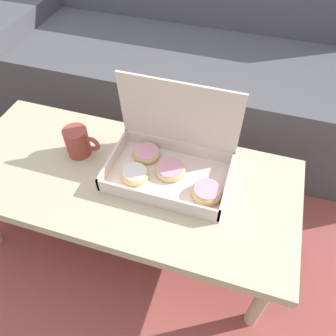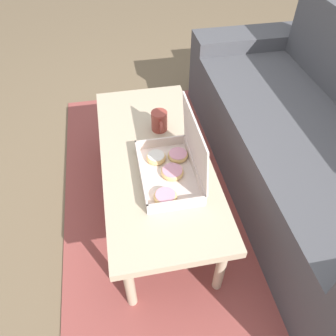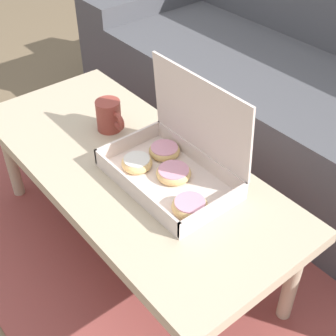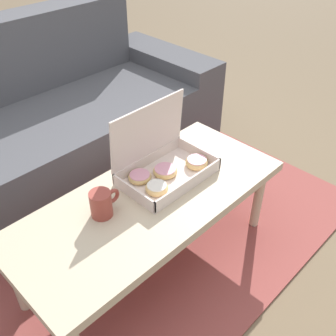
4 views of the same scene
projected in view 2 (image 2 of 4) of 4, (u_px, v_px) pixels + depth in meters
The scene contains 6 objects.
ground_plane at pixel (171, 203), 1.88m from camera, with size 12.00×12.00×0.00m, color #756047.
area_rug at pixel (221, 194), 1.92m from camera, with size 2.21×1.79×0.01m, color #994742.
couch at pixel (315, 147), 1.78m from camera, with size 2.09×0.80×0.86m.
coffee_table at pixel (155, 161), 1.62m from camera, with size 1.17×0.51×0.39m.
pastry_box at pixel (173, 166), 1.46m from camera, with size 0.40×0.25×0.31m.
coffee_mug at pixel (159, 121), 1.68m from camera, with size 0.13×0.08×0.11m.
Camera 2 is at (1.14, -0.24, 1.49)m, focal length 35.00 mm.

